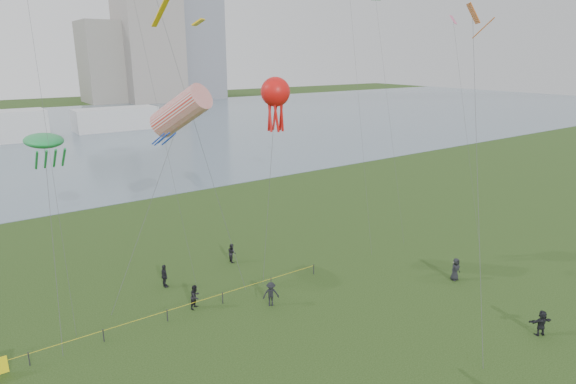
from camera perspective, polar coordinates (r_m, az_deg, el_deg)
ground_plane at (r=28.08m, az=12.69°, el=-20.73°), size 400.00×400.00×0.00m
lake at (r=117.05m, az=-26.49°, el=6.15°), size 400.00×120.00×0.08m
building_mid at (r=187.60m, az=-16.13°, el=16.09°), size 20.00×20.00×38.00m
building_low at (r=189.14m, az=-20.76°, el=14.17°), size 16.00×18.00×28.00m
pavilion_right at (r=117.70m, az=-19.72°, el=8.15°), size 18.00×7.00×5.00m
fence at (r=31.63m, az=-24.90°, el=-16.17°), size 24.07×0.07×1.05m
spectator_a at (r=33.87m, az=-10.93°, el=-12.08°), size 1.03×0.97×1.68m
spectator_b at (r=33.58m, az=-2.04°, el=-11.99°), size 1.29×1.06×1.73m
spectator_c at (r=37.12m, az=-14.43°, el=-9.62°), size 0.46×1.05×1.77m
spectator_d at (r=39.20m, az=19.23°, el=-8.63°), size 0.87×0.57×1.76m
spectator_e at (r=34.16m, az=27.83°, el=-13.57°), size 1.59×1.07×1.64m
spectator_g at (r=40.44m, az=-6.67°, el=-7.17°), size 0.68×0.83×1.58m
kite_windsock at (r=34.68m, az=-12.60°, el=9.32°), size 8.48×5.25×14.81m
kite_creature at (r=36.90m, az=-26.98°, el=5.42°), size 3.12×11.48×11.42m
kite_octopus at (r=35.97m, az=-1.50°, el=11.66°), size 3.60×2.96×15.07m
kite_delta at (r=37.02m, az=21.23°, el=17.68°), size 9.86×9.98×20.04m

